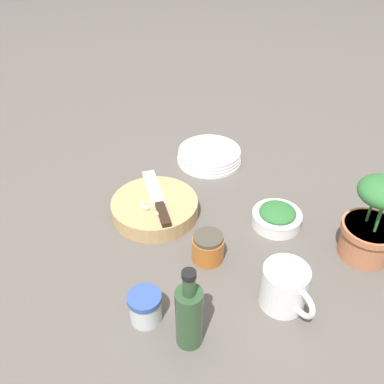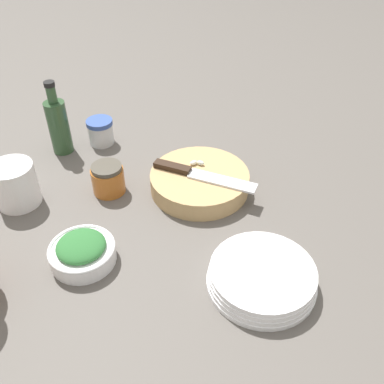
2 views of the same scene
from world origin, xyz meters
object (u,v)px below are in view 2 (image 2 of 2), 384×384
at_px(garlic_cloves, 191,164).
at_px(chef_knife, 198,174).
at_px(cutting_board, 200,181).
at_px(plate_stack, 262,277).
at_px(coffee_mug, 14,185).
at_px(herb_bowl, 82,251).
at_px(spice_jar, 101,132).
at_px(honey_jar, 108,179).
at_px(oil_bottle, 58,125).

bearing_deg(garlic_cloves, chef_knife, 130.38).
relative_size(cutting_board, garlic_cloves, 3.40).
bearing_deg(plate_stack, coffee_mug, -5.34).
height_order(herb_bowl, plate_stack, herb_bowl).
distance_m(garlic_cloves, herb_bowl, 0.32).
xyz_separation_m(spice_jar, coffee_mug, (0.06, 0.28, 0.01)).
bearing_deg(honey_jar, garlic_cloves, -149.57).
relative_size(cutting_board, coffee_mug, 1.71).
bearing_deg(cutting_board, garlic_cloves, -38.24).
distance_m(garlic_cloves, honey_jar, 0.19).
bearing_deg(plate_stack, spice_jar, -33.48).
xyz_separation_m(herb_bowl, oil_bottle, (0.24, -0.32, 0.05)).
xyz_separation_m(chef_knife, honey_jar, (0.19, 0.06, -0.01)).
relative_size(garlic_cloves, coffee_mug, 0.50).
bearing_deg(spice_jar, garlic_cloves, 163.86).
distance_m(coffee_mug, oil_bottle, 0.21).
relative_size(herb_bowl, coffee_mug, 0.96).
bearing_deg(garlic_cloves, honey_jar, 30.43).
relative_size(herb_bowl, honey_jar, 1.71).
distance_m(cutting_board, garlic_cloves, 0.05).
distance_m(garlic_cloves, coffee_mug, 0.39).
bearing_deg(cutting_board, honey_jar, 20.79).
bearing_deg(herb_bowl, honey_jar, -75.60).
bearing_deg(garlic_cloves, herb_bowl, 69.95).
bearing_deg(garlic_cloves, cutting_board, 141.76).
relative_size(garlic_cloves, honey_jar, 0.89).
xyz_separation_m(spice_jar, honey_jar, (-0.11, 0.18, -0.00)).
bearing_deg(herb_bowl, cutting_board, -116.52).
height_order(herb_bowl, spice_jar, spice_jar).
relative_size(spice_jar, coffee_mug, 0.52).
distance_m(coffee_mug, honey_jar, 0.20).
bearing_deg(herb_bowl, chef_knife, -116.83).
xyz_separation_m(coffee_mug, oil_bottle, (0.02, -0.21, 0.03)).
bearing_deg(honey_jar, cutting_board, -159.21).
bearing_deg(plate_stack, cutting_board, -49.79).
xyz_separation_m(chef_knife, coffee_mug, (0.36, 0.17, 0.00)).
distance_m(cutting_board, spice_jar, 0.32).
relative_size(spice_jar, honey_jar, 0.92).
height_order(garlic_cloves, oil_bottle, oil_bottle).
bearing_deg(spice_jar, cutting_board, 161.39).
xyz_separation_m(herb_bowl, coffee_mug, (0.22, -0.11, 0.02)).
bearing_deg(plate_stack, honey_jar, -21.70).
distance_m(plate_stack, honey_jar, 0.41).
xyz_separation_m(chef_knife, plate_stack, (-0.19, 0.22, -0.03)).
bearing_deg(honey_jar, oil_bottle, -30.20).
height_order(chef_knife, plate_stack, chef_knife).
bearing_deg(cutting_board, spice_jar, -18.61).
height_order(chef_knife, garlic_cloves, chef_knife).
xyz_separation_m(cutting_board, honey_jar, (0.19, 0.07, 0.01)).
bearing_deg(oil_bottle, coffee_mug, 94.97).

